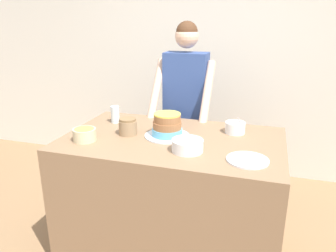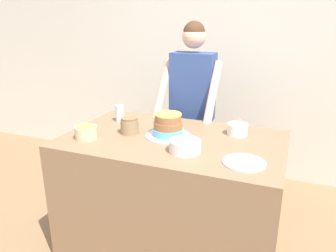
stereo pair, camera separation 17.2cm
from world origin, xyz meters
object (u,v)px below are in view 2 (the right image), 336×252
(frosting_bowl_pink, at_px, (238,129))
(cake, at_px, (168,126))
(frosting_bowl_olive, at_px, (86,132))
(frosting_bowl_white, at_px, (185,145))
(stoneware_jar, at_px, (130,126))
(ceramic_plate, at_px, (244,163))
(drinking_glass, at_px, (120,113))
(person_baker, at_px, (192,97))

(frosting_bowl_pink, bearing_deg, cake, -154.54)
(frosting_bowl_pink, bearing_deg, frosting_bowl_olive, -154.41)
(frosting_bowl_white, distance_m, stoneware_jar, 0.54)
(ceramic_plate, bearing_deg, frosting_bowl_pink, 104.87)
(cake, distance_m, frosting_bowl_white, 0.32)
(ceramic_plate, xyz_separation_m, stoneware_jar, (-0.90, 0.23, 0.06))
(drinking_glass, bearing_deg, ceramic_plate, -22.49)
(cake, distance_m, ceramic_plate, 0.67)
(cake, height_order, frosting_bowl_white, cake)
(cake, relative_size, drinking_glass, 2.40)
(frosting_bowl_pink, distance_m, drinking_glass, 0.99)
(frosting_bowl_olive, relative_size, ceramic_plate, 0.63)
(ceramic_plate, height_order, stoneware_jar, stoneware_jar)
(frosting_bowl_olive, bearing_deg, frosting_bowl_pink, 25.59)
(cake, xyz_separation_m, ceramic_plate, (0.61, -0.27, -0.07))
(cake, xyz_separation_m, frosting_bowl_pink, (0.47, 0.23, -0.03))
(person_baker, relative_size, frosting_bowl_olive, 10.72)
(person_baker, xyz_separation_m, frosting_bowl_pink, (0.53, -0.53, -0.08))
(frosting_bowl_white, distance_m, frosting_bowl_olive, 0.75)
(frosting_bowl_white, relative_size, stoneware_jar, 1.53)
(frosting_bowl_olive, distance_m, drinking_glass, 0.45)
(frosting_bowl_pink, distance_m, stoneware_jar, 0.82)
(drinking_glass, xyz_separation_m, stoneware_jar, (0.22, -0.24, -0.01))
(frosting_bowl_olive, height_order, stoneware_jar, stoneware_jar)
(frosting_bowl_white, height_order, ceramic_plate, frosting_bowl_white)
(frosting_bowl_pink, relative_size, frosting_bowl_olive, 0.93)
(cake, distance_m, stoneware_jar, 0.30)
(frosting_bowl_olive, distance_m, ceramic_plate, 1.15)
(cake, height_order, frosting_bowl_pink, cake)
(frosting_bowl_white, height_order, frosting_bowl_pink, frosting_bowl_pink)
(cake, xyz_separation_m, frosting_bowl_white, (0.21, -0.23, -0.03))
(frosting_bowl_pink, bearing_deg, stoneware_jar, -160.52)
(drinking_glass, xyz_separation_m, ceramic_plate, (1.13, -0.47, -0.06))
(frosting_bowl_white, height_order, frosting_bowl_olive, frosting_bowl_olive)
(drinking_glass, bearing_deg, stoneware_jar, -47.15)
(person_baker, xyz_separation_m, drinking_glass, (-0.47, -0.56, -0.05))
(person_baker, distance_m, ceramic_plate, 1.23)
(person_baker, bearing_deg, ceramic_plate, -57.27)
(person_baker, height_order, ceramic_plate, person_baker)
(frosting_bowl_white, bearing_deg, stoneware_jar, 159.94)
(person_baker, distance_m, stoneware_jar, 0.84)
(drinking_glass, bearing_deg, person_baker, 50.39)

